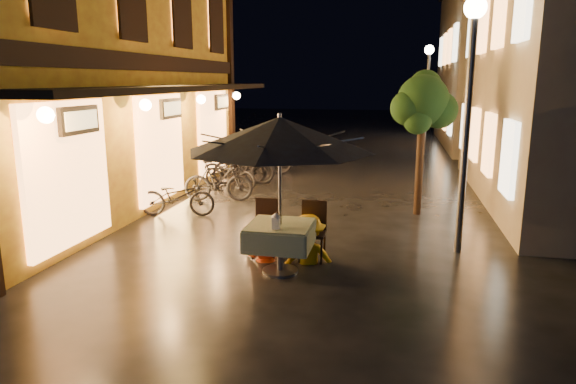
% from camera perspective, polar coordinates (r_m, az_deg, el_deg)
% --- Properties ---
extents(ground, '(90.00, 90.00, 0.00)m').
position_cam_1_polar(ground, '(7.76, -2.88, -9.88)').
color(ground, black).
rests_on(ground, ground).
extents(west_building, '(5.90, 11.40, 7.40)m').
position_cam_1_polar(west_building, '(13.32, -23.68, 14.71)').
color(west_building, '#B97E2A').
rests_on(west_building, ground).
extents(east_building_far, '(7.30, 10.30, 7.30)m').
position_cam_1_polar(east_building_far, '(25.59, 25.17, 12.86)').
color(east_building_far, tan).
rests_on(east_building_far, ground).
extents(street_tree, '(1.43, 1.20, 3.15)m').
position_cam_1_polar(street_tree, '(11.48, 14.82, 9.40)').
color(street_tree, black).
rests_on(street_tree, ground).
extents(streetlamp_near, '(0.36, 0.36, 4.23)m').
position_cam_1_polar(streetlamp_near, '(9.02, 19.57, 11.56)').
color(streetlamp_near, '#59595E').
rests_on(streetlamp_near, ground).
extents(streetlamp_far, '(0.36, 0.36, 4.23)m').
position_cam_1_polar(streetlamp_far, '(20.98, 15.25, 11.91)').
color(streetlamp_far, '#59595E').
rests_on(streetlamp_far, ground).
extents(cafe_table, '(0.99, 0.99, 0.78)m').
position_cam_1_polar(cafe_table, '(7.91, -0.89, -4.90)').
color(cafe_table, '#59595E').
rests_on(cafe_table, ground).
extents(patio_umbrella, '(2.82, 2.82, 2.46)m').
position_cam_1_polar(patio_umbrella, '(7.59, -0.93, 6.42)').
color(patio_umbrella, '#59595E').
rests_on(patio_umbrella, ground).
extents(cafe_chair_left, '(0.42, 0.42, 0.97)m').
position_cam_1_polar(cafe_chair_left, '(8.70, -2.40, -3.64)').
color(cafe_chair_left, black).
rests_on(cafe_chair_left, ground).
extents(cafe_chair_right, '(0.42, 0.42, 0.97)m').
position_cam_1_polar(cafe_chair_right, '(8.55, 2.82, -3.93)').
color(cafe_chair_right, black).
rests_on(cafe_chair_right, ground).
extents(table_lantern, '(0.16, 0.16, 0.25)m').
position_cam_1_polar(table_lantern, '(7.56, -1.35, -3.11)').
color(table_lantern, white).
rests_on(table_lantern, cafe_table).
extents(person_orange, '(0.71, 0.57, 1.41)m').
position_cam_1_polar(person_orange, '(8.50, -2.66, -2.84)').
color(person_orange, '#C0370C').
rests_on(person_orange, ground).
extents(person_yellow, '(1.13, 0.85, 1.55)m').
position_cam_1_polar(person_yellow, '(8.32, 2.28, -2.68)').
color(person_yellow, '#EEB108').
rests_on(person_yellow, ground).
extents(bicycle_0, '(1.73, 0.86, 0.87)m').
position_cam_1_polar(bicycle_0, '(11.49, -12.24, -0.49)').
color(bicycle_0, black).
rests_on(bicycle_0, ground).
extents(bicycle_1, '(1.74, 0.80, 1.01)m').
position_cam_1_polar(bicycle_1, '(12.69, -7.75, 1.22)').
color(bicycle_1, black).
rests_on(bicycle_1, ground).
extents(bicycle_2, '(1.76, 1.07, 0.87)m').
position_cam_1_polar(bicycle_2, '(14.00, -6.45, 2.02)').
color(bicycle_2, black).
rests_on(bicycle_2, ground).
extents(bicycle_3, '(1.82, 0.91, 1.05)m').
position_cam_1_polar(bicycle_3, '(14.64, -4.97, 2.86)').
color(bicycle_3, black).
rests_on(bicycle_3, ground).
extents(bicycle_4, '(1.95, 1.17, 0.97)m').
position_cam_1_polar(bicycle_4, '(14.74, -6.03, 2.73)').
color(bicycle_4, black).
rests_on(bicycle_4, ground).
extents(bicycle_5, '(1.81, 0.62, 1.07)m').
position_cam_1_polar(bicycle_5, '(16.28, -2.70, 3.88)').
color(bicycle_5, black).
rests_on(bicycle_5, ground).
extents(bicycle_6, '(1.82, 0.76, 0.93)m').
position_cam_1_polar(bicycle_6, '(16.91, -2.32, 3.97)').
color(bicycle_6, black).
rests_on(bicycle_6, ground).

